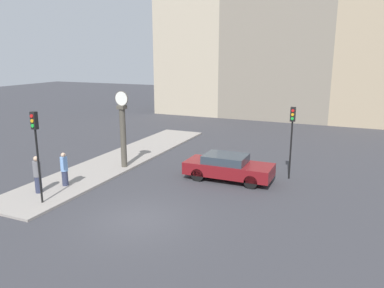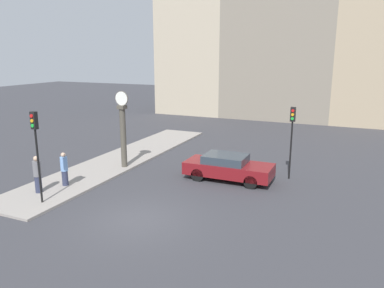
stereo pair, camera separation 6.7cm
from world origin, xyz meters
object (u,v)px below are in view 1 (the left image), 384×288
Objects in this scene: pedestrian_grey_jacket at (37,174)px; traffic_light_near at (36,139)px; sedan_car at (228,167)px; street_clock at (123,131)px; pedestrian_blue_stripe at (64,169)px; traffic_light_far at (292,128)px.

traffic_light_near is at bearing -39.51° from pedestrian_grey_jacket.
sedan_car is 1.04× the size of street_clock.
street_clock is 5.57m from pedestrian_grey_jacket.
pedestrian_grey_jacket is (-0.47, -1.29, 0.05)m from pedestrian_blue_stripe.
sedan_car is 6.48m from street_clock.
street_clock is at bearing -167.81° from traffic_light_far.
traffic_light_far is at bearing 27.21° from sedan_car.
traffic_light_near is at bearing -139.59° from traffic_light_far.
street_clock is 2.60× the size of pedestrian_blue_stripe.
traffic_light_near is at bearing -134.87° from sedan_car.
pedestrian_blue_stripe is 0.95× the size of pedestrian_grey_jacket.
street_clock reaches higher than sedan_car.
sedan_car is 1.13× the size of traffic_light_near.
traffic_light_near is 1.05× the size of traffic_light_far.
traffic_light_near is (-6.58, -6.61, 2.32)m from sedan_car.
pedestrian_blue_stripe is (-0.61, 2.18, -2.07)m from traffic_light_near.
pedestrian_blue_stripe is at bearing -102.99° from street_clock.
pedestrian_grey_jacket is at bearing 140.49° from traffic_light_near.
traffic_light_far is at bearing 40.41° from traffic_light_near.
traffic_light_far is 11.93m from pedestrian_blue_stripe.
traffic_light_far is at bearing 34.27° from pedestrian_grey_jacket.
sedan_car is 2.57× the size of pedestrian_grey_jacket.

